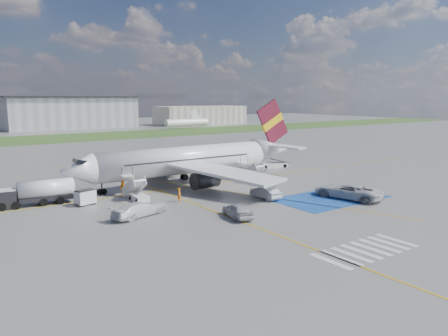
{
  "coord_description": "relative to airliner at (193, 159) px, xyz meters",
  "views": [
    {
      "loc": [
        -30.65,
        -38.81,
        12.27
      ],
      "look_at": [
        0.3,
        4.71,
        3.5
      ],
      "focal_mm": 35.0,
      "sensor_mm": 36.0,
      "label": 1
    }
  ],
  "objects": [
    {
      "name": "van_white_b",
      "position": [
        -13.79,
        -11.96,
        -2.4
      ],
      "size": [
        5.47,
        3.53,
        1.99
      ],
      "primitive_type": "imported",
      "rotation": [
        0.0,
        0.0,
        1.88
      ],
      "color": "silver",
      "rests_on": "ground"
    },
    {
      "name": "airliner",
      "position": [
        0.0,
        0.0,
        0.0
      ],
      "size": [
        36.81,
        32.95,
        11.92
      ],
      "color": "silver",
      "rests_on": "ground"
    },
    {
      "name": "fuel_tanker",
      "position": [
        -21.44,
        -0.81,
        -2.21
      ],
      "size": [
        8.39,
        2.92,
        2.81
      ],
      "rotation": [
        0.0,
        0.0,
        -0.08
      ],
      "color": "black",
      "rests_on": "ground"
    },
    {
      "name": "crosswalk",
      "position": [
        -3.31,
        -32.0,
        -3.39
      ],
      "size": [
        9.0,
        4.0,
        0.01
      ],
      "color": "silver",
      "rests_on": "ground"
    },
    {
      "name": "terminal_centre",
      "position": [
        18.49,
        121.0,
        2.61
      ],
      "size": [
        48.0,
        18.0,
        12.0
      ],
      "primitive_type": "cube",
      "color": "gray",
      "rests_on": "ground"
    },
    {
      "name": "car_silver_b",
      "position": [
        2.03,
        -13.46,
        -2.64
      ],
      "size": [
        1.92,
        4.69,
        1.51
      ],
      "primitive_type": "imported",
      "rotation": [
        0.0,
        0.0,
        3.07
      ],
      "color": "#A5A7AC",
      "rests_on": "ground"
    },
    {
      "name": "airstairs_aft",
      "position": [
        7.49,
        -5.3,
        -2.77
      ],
      "size": [
        1.9,
        5.2,
        3.6
      ],
      "color": "silver",
      "rests_on": "ground"
    },
    {
      "name": "taxiway_line_diag",
      "position": [
        -1.51,
        -2.0,
        -3.39
      ],
      "size": [
        20.71,
        56.45,
        0.01
      ],
      "primitive_type": "cube",
      "rotation": [
        0.0,
        0.0,
        0.35
      ],
      "color": "gold",
      "rests_on": "ground"
    },
    {
      "name": "belt_loader",
      "position": [
        18.43,
        3.43,
        -2.99
      ],
      "size": [
        5.61,
        3.06,
        1.62
      ],
      "rotation": [
        0.0,
        0.0,
        -0.25
      ],
      "color": "silver",
      "rests_on": "ground"
    },
    {
      "name": "taxiway_line_main",
      "position": [
        -1.51,
        -2.0,
        -3.39
      ],
      "size": [
        120.0,
        0.2,
        0.01
      ],
      "primitive_type": "cube",
      "color": "gold",
      "rests_on": "ground"
    },
    {
      "name": "ground",
      "position": [
        -1.51,
        -14.0,
        -3.39
      ],
      "size": [
        400.0,
        400.0,
        0.0
      ],
      "primitive_type": "plane",
      "color": "#60605E",
      "rests_on": "ground"
    },
    {
      "name": "staging_box",
      "position": [
        8.49,
        -18.0,
        -3.39
      ],
      "size": [
        14.0,
        8.0,
        0.01
      ],
      "primitive_type": "cube",
      "color": "#184491",
      "rests_on": "ground"
    },
    {
      "name": "crew_nose",
      "position": [
        -11.6,
        -2.23,
        -2.42
      ],
      "size": [
        1.15,
        1.2,
        1.94
      ],
      "primitive_type": "imported",
      "rotation": [
        0.0,
        0.0,
        -0.95
      ],
      "color": "orange",
      "rests_on": "ground"
    },
    {
      "name": "grass_strip",
      "position": [
        -1.51,
        81.0,
        -3.39
      ],
      "size": [
        400.0,
        30.0,
        0.01
      ],
      "primitive_type": "cube",
      "color": "#2D4C1E",
      "rests_on": "ground"
    },
    {
      "name": "airstairs_fwd",
      "position": [
        -11.01,
        -5.3,
        -2.77
      ],
      "size": [
        1.9,
        5.2,
        3.6
      ],
      "color": "silver",
      "rests_on": "ground"
    },
    {
      "name": "gpu_cart",
      "position": [
        -16.91,
        -3.99,
        -2.59
      ],
      "size": [
        2.4,
        1.86,
        1.77
      ],
      "rotation": [
        0.0,
        0.0,
        0.27
      ],
      "color": "silver",
      "rests_on": "ground"
    },
    {
      "name": "taxiway_line_cross",
      "position": [
        -6.51,
        -24.0,
        -3.39
      ],
      "size": [
        0.2,
        60.0,
        0.01
      ],
      "primitive_type": "cube",
      "color": "gold",
      "rests_on": "ground"
    },
    {
      "name": "terminal_east",
      "position": [
        73.49,
        114.0,
        0.61
      ],
      "size": [
        40.0,
        16.0,
        8.0
      ],
      "primitive_type": "cube",
      "color": "gray",
      "rests_on": "ground"
    },
    {
      "name": "van_white_a",
      "position": [
        10.21,
        -19.24,
        -2.2
      ],
      "size": [
        4.02,
        6.8,
        2.39
      ],
      "primitive_type": "imported",
      "rotation": [
        0.0,
        0.0,
        3.32
      ],
      "color": "silver",
      "rests_on": "ground"
    },
    {
      "name": "car_silver_a",
      "position": [
        -5.93,
        -18.3,
        -2.6
      ],
      "size": [
        2.84,
        4.93,
        1.58
      ],
      "primitive_type": "imported",
      "rotation": [
        0.0,
        0.0,
        2.92
      ],
      "color": "#A9ABB0",
      "rests_on": "ground"
    },
    {
      "name": "crew_aft",
      "position": [
        6.5,
        -5.52,
        -2.6
      ],
      "size": [
        0.55,
        0.98,
        1.58
      ],
      "primitive_type": "imported",
      "rotation": [
        0.0,
        0.0,
        1.76
      ],
      "color": "#EF590C",
      "rests_on": "ground"
    },
    {
      "name": "crew_fwd",
      "position": [
        -7.38,
        -8.9,
        -2.55
      ],
      "size": [
        0.7,
        0.73,
        1.69
      ],
      "primitive_type": "imported",
      "rotation": [
        0.0,
        0.0,
        0.9
      ],
      "color": "orange",
      "rests_on": "ground"
    }
  ]
}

